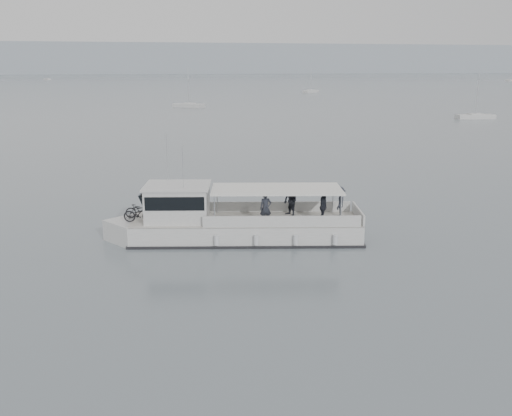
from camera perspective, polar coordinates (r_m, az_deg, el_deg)
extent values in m
plane|color=slate|center=(25.53, -2.10, -5.41)|extent=(1400.00, 1400.00, 0.00)
cube|color=#939EA8|center=(583.71, -12.59, 14.37)|extent=(1400.00, 90.00, 28.00)
cube|color=silver|center=(28.61, -0.98, -2.34)|extent=(11.66, 5.22, 1.22)
cube|color=silver|center=(29.16, -12.14, -2.34)|extent=(3.00, 3.00, 1.22)
cube|color=beige|center=(28.44, -0.98, -1.16)|extent=(11.66, 5.22, 0.06)
cube|color=black|center=(28.72, -0.97, -3.06)|extent=(11.86, 5.37, 0.17)
cube|color=silver|center=(29.82, 2.27, 0.11)|extent=(7.39, 1.61, 0.56)
cube|color=silver|center=(27.02, 2.61, -1.38)|extent=(7.39, 1.61, 0.56)
cube|color=silver|center=(28.91, 10.17, -0.55)|extent=(0.70, 2.97, 0.56)
cube|color=silver|center=(28.43, -7.83, 0.47)|extent=(3.46, 3.09, 1.69)
cube|color=black|center=(28.61, -10.73, 0.72)|extent=(0.99, 2.41, 1.09)
cube|color=black|center=(28.37, -7.85, 1.02)|extent=(3.28, 3.09, 0.66)
cube|color=silver|center=(28.24, -7.89, 2.23)|extent=(3.68, 3.32, 0.09)
cube|color=white|center=(28.11, 2.07, 1.91)|extent=(6.83, 4.05, 0.08)
cylinder|color=silver|center=(27.01, -4.18, -0.32)|extent=(0.07, 0.07, 1.55)
cylinder|color=silver|center=(29.57, -3.91, 0.95)|extent=(0.07, 0.07, 1.55)
cylinder|color=silver|center=(27.34, 8.51, -0.26)|extent=(0.07, 0.07, 1.55)
cylinder|color=silver|center=(29.87, 7.70, 0.99)|extent=(0.07, 0.07, 1.55)
cylinder|color=silver|center=(28.92, -8.89, 4.93)|extent=(0.03, 0.03, 2.44)
cylinder|color=silver|center=(27.36, -7.34, 4.07)|extent=(0.03, 0.03, 2.07)
cylinder|color=silver|center=(27.05, -3.97, -3.25)|extent=(0.27, 0.27, 0.47)
cylinder|color=silver|center=(27.02, 0.02, -3.24)|extent=(0.27, 0.27, 0.47)
cylinder|color=silver|center=(27.11, 4.00, -3.21)|extent=(0.27, 0.27, 0.47)
cylinder|color=silver|center=(27.34, 7.94, -3.16)|extent=(0.27, 0.27, 0.47)
imported|color=black|center=(29.18, -11.38, -0.19)|extent=(1.69, 0.88, 0.85)
imported|color=black|center=(28.46, -11.65, -0.52)|extent=(1.54, 0.71, 0.89)
imported|color=#272A34|center=(27.44, 0.97, -0.03)|extent=(0.59, 0.41, 1.58)
imported|color=#272A34|center=(28.97, 3.48, 0.71)|extent=(0.84, 0.94, 1.58)
imported|color=#272A34|center=(27.95, 6.74, 0.14)|extent=(0.77, 1.00, 1.58)
imported|color=#272A34|center=(28.99, 8.34, 0.60)|extent=(0.97, 1.17, 1.58)
cube|color=silver|center=(184.57, 5.50, 11.53)|extent=(6.24, 5.38, 0.75)
cube|color=silver|center=(184.55, 5.50, 11.63)|extent=(2.82, 2.73, 0.45)
cylinder|color=silver|center=(184.44, 5.53, 12.70)|extent=(0.08, 0.08, 6.92)
cube|color=silver|center=(120.44, -6.73, 10.14)|extent=(6.48, 5.74, 0.75)
cube|color=silver|center=(120.42, -6.73, 10.29)|extent=(2.96, 2.88, 0.45)
cylinder|color=silver|center=(120.23, -6.78, 12.00)|extent=(0.08, 0.08, 7.25)
cube|color=silver|center=(357.29, -20.15, 11.99)|extent=(4.35, 5.63, 0.75)
cube|color=silver|center=(357.28, -20.16, 12.05)|extent=(2.31, 2.45, 0.45)
cylinder|color=silver|center=(357.22, -20.20, 12.53)|extent=(0.08, 0.08, 6.06)
cube|color=silver|center=(341.28, 24.02, 11.58)|extent=(6.95, 5.59, 0.75)
cube|color=silver|center=(341.28, 24.03, 11.64)|extent=(3.06, 2.92, 0.45)
cylinder|color=silver|center=(341.21, 24.09, 12.26)|extent=(0.08, 0.08, 7.55)
cube|color=silver|center=(100.31, 21.07, 8.51)|extent=(6.35, 2.62, 0.75)
cube|color=silver|center=(100.28, 21.09, 8.69)|extent=(2.33, 1.95, 0.45)
cylinder|color=silver|center=(100.07, 21.26, 10.61)|extent=(0.08, 0.08, 6.80)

